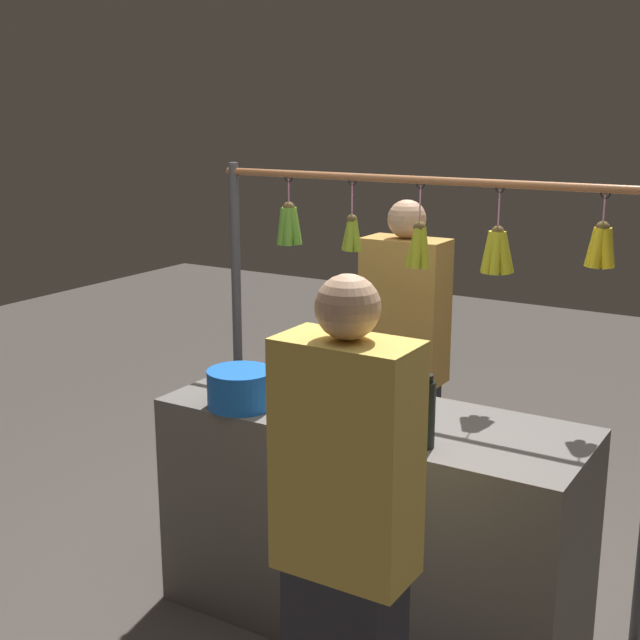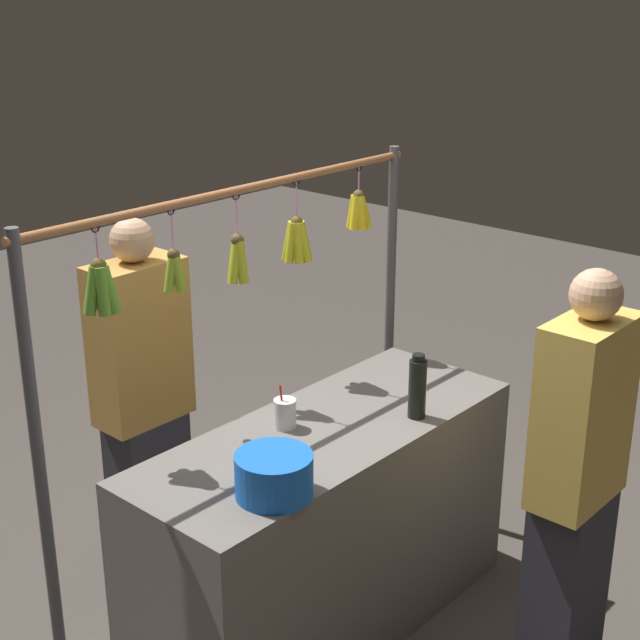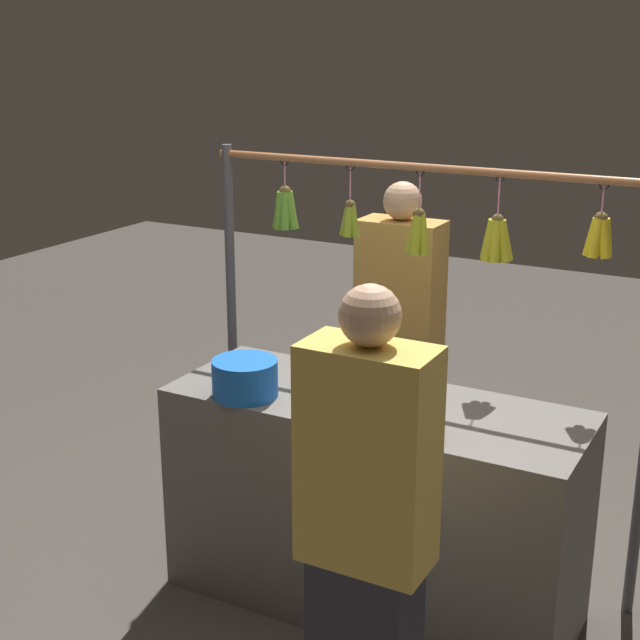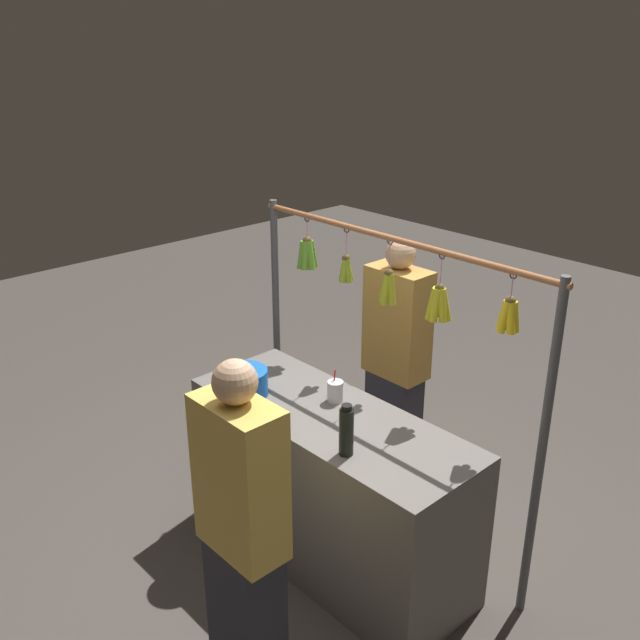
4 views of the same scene
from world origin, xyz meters
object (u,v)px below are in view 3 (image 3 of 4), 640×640
drink_cup (368,374)px  customer_person (366,550)px  vendor_person (398,354)px  water_bottle (432,403)px  blue_bucket (245,378)px

drink_cup → customer_person: size_ratio=0.11×
drink_cup → vendor_person: size_ratio=0.11×
water_bottle → customer_person: bearing=95.3°
water_bottle → customer_person: 0.69m
vendor_person → water_bottle: bearing=119.5°
vendor_person → customer_person: vendor_person is taller
water_bottle → customer_person: customer_person is taller
vendor_person → drink_cup: bearing=103.0°
customer_person → water_bottle: bearing=-84.7°
drink_cup → vendor_person: 0.70m
water_bottle → blue_bucket: water_bottle is taller
vendor_person → customer_person: (-0.62, 1.64, -0.01)m
blue_bucket → vendor_person: vendor_person is taller
water_bottle → vendor_person: (0.56, -0.98, -0.21)m
water_bottle → blue_bucket: bearing=-0.3°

